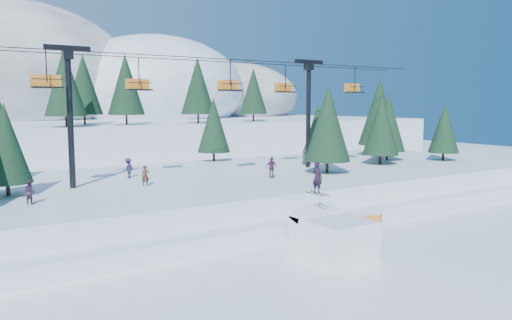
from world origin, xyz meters
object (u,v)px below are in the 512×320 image
banner_near (366,221)px  chairlift (200,96)px  jump_kicker (332,235)px  banner_far (380,214)px

banner_near → chairlift: bearing=114.8°
jump_kicker → banner_far: 9.98m
jump_kicker → chairlift: (0.25, 16.89, 8.08)m
banner_near → banner_far: bearing=22.3°
banner_far → jump_kicker: bearing=-152.4°
jump_kicker → banner_far: jump_kicker is taller
jump_kicker → banner_near: 7.36m
jump_kicker → banner_near: size_ratio=1.86×
banner_near → banner_far: size_ratio=1.00×
banner_near → banner_far: 2.64m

